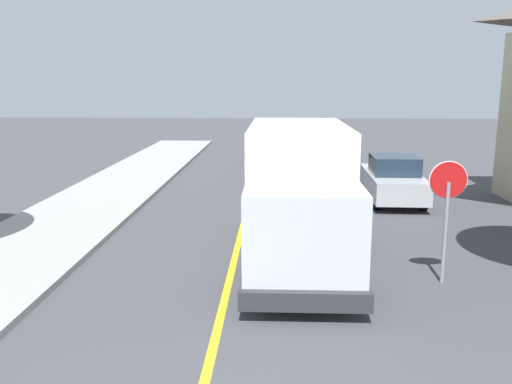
{
  "coord_description": "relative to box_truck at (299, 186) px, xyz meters",
  "views": [
    {
      "loc": [
        1.02,
        -3.78,
        4.27
      ],
      "look_at": [
        0.47,
        10.13,
        1.4
      ],
      "focal_mm": 37.83,
      "sensor_mm": 36.0,
      "label": 1
    }
  ],
  "objects": [
    {
      "name": "parked_car_mid",
      "position": [
        0.5,
        13.69,
        -0.97
      ],
      "size": [
        2.0,
        4.48,
        1.67
      ],
      "color": "#4C564C",
      "rests_on": "ground"
    },
    {
      "name": "centre_line_yellow",
      "position": [
        -1.55,
        0.89,
        -1.76
      ],
      "size": [
        0.16,
        56.0,
        0.01
      ],
      "primitive_type": "cube",
      "color": "gold",
      "rests_on": "ground"
    },
    {
      "name": "parked_van_across",
      "position": [
        3.65,
        6.38,
        -0.97
      ],
      "size": [
        1.92,
        4.45,
        1.67
      ],
      "color": "#B7B7BC",
      "rests_on": "ground"
    },
    {
      "name": "box_truck",
      "position": [
        0.0,
        0.0,
        0.0
      ],
      "size": [
        2.42,
        7.19,
        3.2
      ],
      "color": "#F2EDCC",
      "rests_on": "ground"
    },
    {
      "name": "parked_car_far",
      "position": [
        1.02,
        19.79,
        -0.97
      ],
      "size": [
        1.87,
        4.43,
        1.67
      ],
      "color": "maroon",
      "rests_on": "ground"
    },
    {
      "name": "stop_sign",
      "position": [
        3.05,
        -1.7,
        0.09
      ],
      "size": [
        0.8,
        0.1,
        2.65
      ],
      "color": "gray",
      "rests_on": "ground"
    },
    {
      "name": "parked_car_near",
      "position": [
        0.15,
        7.48,
        -0.97
      ],
      "size": [
        1.82,
        4.41,
        1.67
      ],
      "color": "#B7B7BC",
      "rests_on": "ground"
    }
  ]
}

